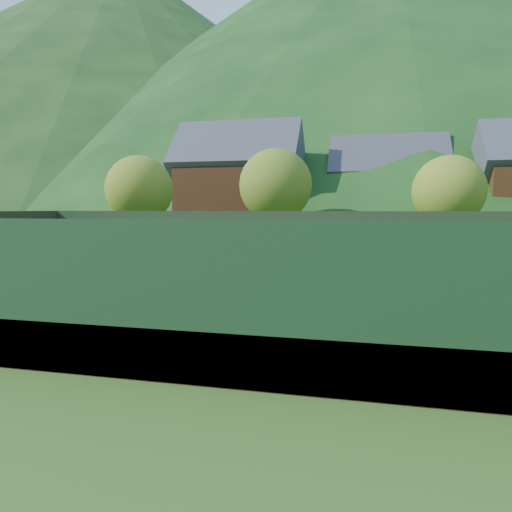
% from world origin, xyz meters
% --- Properties ---
extents(ground, '(400.00, 400.00, 0.00)m').
position_xyz_m(ground, '(0.00, 0.00, 0.00)').
color(ground, '#294B17').
rests_on(ground, ground).
extents(clay_court, '(40.00, 24.00, 0.02)m').
position_xyz_m(clay_court, '(0.00, 0.00, 0.01)').
color(clay_court, '#C94620').
rests_on(clay_court, ground).
extents(mountain_far, '(280.00, 280.00, 110.00)m').
position_xyz_m(mountain_far, '(10.00, 160.00, 55.00)').
color(mountain_far, '#123312').
rests_on(mountain_far, ground).
extents(mountain_far_left, '(260.00, 260.00, 100.00)m').
position_xyz_m(mountain_far_left, '(-90.00, 150.00, 50.00)').
color(mountain_far_left, '#183512').
rests_on(mountain_far_left, ground).
extents(coach, '(0.77, 0.63, 1.81)m').
position_xyz_m(coach, '(-4.60, -1.58, 0.93)').
color(coach, '#1C3BB7').
rests_on(coach, clay_court).
extents(student_a, '(0.74, 0.64, 1.31)m').
position_xyz_m(student_a, '(0.80, 3.28, 0.67)').
color(student_a, orange).
rests_on(student_a, clay_court).
extents(student_b, '(1.04, 0.76, 1.63)m').
position_xyz_m(student_b, '(4.99, 1.08, 0.84)').
color(student_b, orange).
rests_on(student_b, clay_court).
extents(student_c, '(0.80, 0.55, 1.59)m').
position_xyz_m(student_c, '(4.47, 2.74, 0.82)').
color(student_c, orange).
rests_on(student_c, clay_court).
extents(student_d, '(0.96, 0.68, 1.35)m').
position_xyz_m(student_d, '(8.36, 2.90, 0.69)').
color(student_d, orange).
rests_on(student_d, clay_court).
extents(tennis_ball_0, '(0.07, 0.07, 0.07)m').
position_xyz_m(tennis_ball_0, '(-3.27, -8.74, 0.05)').
color(tennis_ball_0, '#B5D924').
rests_on(tennis_ball_0, clay_court).
extents(tennis_ball_1, '(0.07, 0.07, 0.07)m').
position_xyz_m(tennis_ball_1, '(-5.53, -2.82, 0.05)').
color(tennis_ball_1, '#B5D924').
rests_on(tennis_ball_1, clay_court).
extents(tennis_ball_2, '(0.07, 0.07, 0.07)m').
position_xyz_m(tennis_ball_2, '(-5.59, -2.54, 0.05)').
color(tennis_ball_2, '#B5D924').
rests_on(tennis_ball_2, clay_court).
extents(tennis_ball_3, '(0.07, 0.07, 0.07)m').
position_xyz_m(tennis_ball_3, '(-6.38, -3.94, 0.05)').
color(tennis_ball_3, '#B5D924').
rests_on(tennis_ball_3, clay_court).
extents(tennis_ball_4, '(0.07, 0.07, 0.07)m').
position_xyz_m(tennis_ball_4, '(-0.64, -8.72, 0.05)').
color(tennis_ball_4, '#B5D924').
rests_on(tennis_ball_4, clay_court).
extents(tennis_ball_5, '(0.07, 0.07, 0.07)m').
position_xyz_m(tennis_ball_5, '(-5.23, -5.95, 0.05)').
color(tennis_ball_5, '#B5D924').
rests_on(tennis_ball_5, clay_court).
extents(tennis_ball_6, '(0.07, 0.07, 0.07)m').
position_xyz_m(tennis_ball_6, '(-6.04, -8.91, 0.05)').
color(tennis_ball_6, '#B5D924').
rests_on(tennis_ball_6, clay_court).
extents(tennis_ball_8, '(0.07, 0.07, 0.07)m').
position_xyz_m(tennis_ball_8, '(2.91, -6.20, 0.05)').
color(tennis_ball_8, '#B5D924').
rests_on(tennis_ball_8, clay_court).
extents(tennis_ball_9, '(0.07, 0.07, 0.07)m').
position_xyz_m(tennis_ball_9, '(-2.23, -5.83, 0.05)').
color(tennis_ball_9, '#B5D924').
rests_on(tennis_ball_9, clay_court).
extents(tennis_ball_10, '(0.07, 0.07, 0.07)m').
position_xyz_m(tennis_ball_10, '(0.98, -8.86, 0.05)').
color(tennis_ball_10, '#B5D924').
rests_on(tennis_ball_10, clay_court).
extents(tennis_ball_13, '(0.07, 0.07, 0.07)m').
position_xyz_m(tennis_ball_13, '(-2.40, -4.15, 0.05)').
color(tennis_ball_13, '#B5D924').
rests_on(tennis_ball_13, clay_court).
extents(tennis_ball_14, '(0.07, 0.07, 0.07)m').
position_xyz_m(tennis_ball_14, '(2.62, -6.65, 0.05)').
color(tennis_ball_14, '#B5D924').
rests_on(tennis_ball_14, clay_court).
extents(tennis_ball_16, '(0.07, 0.07, 0.07)m').
position_xyz_m(tennis_ball_16, '(-4.40, -4.81, 0.05)').
color(tennis_ball_16, '#B5D924').
rests_on(tennis_ball_16, clay_court).
extents(tennis_ball_17, '(0.07, 0.07, 0.07)m').
position_xyz_m(tennis_ball_17, '(-8.03, -6.22, 0.05)').
color(tennis_ball_17, '#B5D924').
rests_on(tennis_ball_17, clay_court).
extents(tennis_ball_18, '(0.07, 0.07, 0.07)m').
position_xyz_m(tennis_ball_18, '(-5.53, -5.84, 0.05)').
color(tennis_ball_18, '#B5D924').
rests_on(tennis_ball_18, clay_court).
extents(tennis_ball_19, '(0.07, 0.07, 0.07)m').
position_xyz_m(tennis_ball_19, '(-8.57, -1.99, 0.05)').
color(tennis_ball_19, '#B5D924').
rests_on(tennis_ball_19, clay_court).
extents(tennis_ball_20, '(0.07, 0.07, 0.07)m').
position_xyz_m(tennis_ball_20, '(-7.04, -1.97, 0.05)').
color(tennis_ball_20, '#B5D924').
rests_on(tennis_ball_20, clay_court).
extents(tennis_ball_21, '(0.07, 0.07, 0.07)m').
position_xyz_m(tennis_ball_21, '(4.16, -6.06, 0.05)').
color(tennis_ball_21, '#B5D924').
rests_on(tennis_ball_21, clay_court).
extents(tennis_ball_22, '(0.07, 0.07, 0.07)m').
position_xyz_m(tennis_ball_22, '(-6.01, -8.49, 0.05)').
color(tennis_ball_22, '#B5D924').
rests_on(tennis_ball_22, clay_court).
extents(tennis_ball_23, '(0.07, 0.07, 0.07)m').
position_xyz_m(tennis_ball_23, '(-8.04, -1.85, 0.05)').
color(tennis_ball_23, '#B5D924').
rests_on(tennis_ball_23, clay_court).
extents(tennis_ball_24, '(0.07, 0.07, 0.07)m').
position_xyz_m(tennis_ball_24, '(-5.14, -2.24, 0.05)').
color(tennis_ball_24, '#B5D924').
rests_on(tennis_ball_24, clay_court).
extents(tennis_ball_25, '(0.07, 0.07, 0.07)m').
position_xyz_m(tennis_ball_25, '(3.94, -9.19, 0.05)').
color(tennis_ball_25, '#B5D924').
rests_on(tennis_ball_25, clay_court).
extents(tennis_ball_26, '(0.07, 0.07, 0.07)m').
position_xyz_m(tennis_ball_26, '(-1.15, -5.52, 0.05)').
color(tennis_ball_26, '#B5D924').
rests_on(tennis_ball_26, clay_court).
extents(tennis_ball_27, '(0.07, 0.07, 0.07)m').
position_xyz_m(tennis_ball_27, '(4.51, -3.42, 0.05)').
color(tennis_ball_27, '#B5D924').
rests_on(tennis_ball_27, clay_court).
extents(tennis_ball_28, '(0.07, 0.07, 0.07)m').
position_xyz_m(tennis_ball_28, '(1.93, -6.33, 0.05)').
color(tennis_ball_28, '#B5D924').
rests_on(tennis_ball_28, clay_court).
extents(tennis_ball_29, '(0.07, 0.07, 0.07)m').
position_xyz_m(tennis_ball_29, '(2.41, -1.07, 0.05)').
color(tennis_ball_29, '#B5D924').
rests_on(tennis_ball_29, clay_court).
extents(court_lines, '(23.83, 11.03, 0.00)m').
position_xyz_m(court_lines, '(0.00, 0.00, 0.02)').
color(court_lines, white).
rests_on(court_lines, clay_court).
extents(tennis_net, '(0.10, 12.07, 1.10)m').
position_xyz_m(tennis_net, '(0.00, 0.00, 0.52)').
color(tennis_net, black).
rests_on(tennis_net, clay_court).
extents(perimeter_fence, '(40.40, 24.24, 3.00)m').
position_xyz_m(perimeter_fence, '(0.00, 0.00, 1.27)').
color(perimeter_fence, black).
rests_on(perimeter_fence, clay_court).
extents(ball_hopper, '(0.57, 0.57, 1.00)m').
position_xyz_m(ball_hopper, '(-8.16, -4.69, 0.77)').
color(ball_hopper, black).
rests_on(ball_hopper, clay_court).
extents(chalet_left, '(13.80, 9.93, 12.92)m').
position_xyz_m(chalet_left, '(-10.00, 30.00, 5.65)').
color(chalet_left, beige).
rests_on(chalet_left, ground).
extents(chalet_mid, '(12.65, 8.82, 11.45)m').
position_xyz_m(chalet_mid, '(6.00, 34.00, 4.99)').
color(chalet_mid, beige).
rests_on(chalet_mid, ground).
extents(tree_a, '(6.00, 6.00, 7.88)m').
position_xyz_m(tree_a, '(-16.00, 18.00, 4.87)').
color(tree_a, '#402B19').
rests_on(tree_a, ground).
extents(tree_b, '(6.40, 6.40, 8.40)m').
position_xyz_m(tree_b, '(-4.00, 20.00, 5.19)').
color(tree_b, '#3E2618').
rests_on(tree_b, ground).
extents(tree_c, '(5.60, 5.60, 7.35)m').
position_xyz_m(tree_c, '(10.00, 19.00, 4.54)').
color(tree_c, '#3F2919').
rests_on(tree_c, ground).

